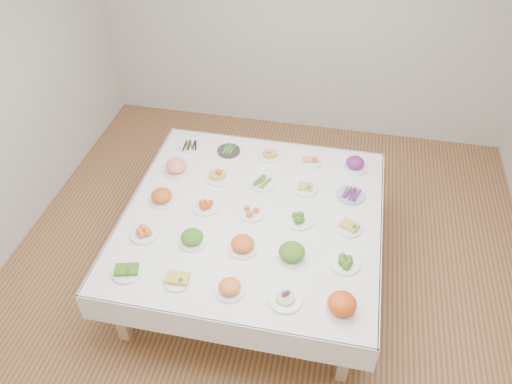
% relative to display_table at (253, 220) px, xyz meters
% --- Properties ---
extents(room_envelope, '(5.02, 5.02, 2.81)m').
position_rel_display_table_xyz_m(room_envelope, '(0.11, 0.04, 1.15)').
color(room_envelope, '#A16D43').
rests_on(room_envelope, ground).
extents(display_table, '(2.20, 2.20, 0.75)m').
position_rel_display_table_xyz_m(display_table, '(0.00, 0.00, 0.00)').
color(display_table, white).
rests_on(display_table, ground).
extents(dish_0, '(0.23, 0.23, 0.11)m').
position_rel_display_table_xyz_m(dish_0, '(-0.81, -0.81, 0.11)').
color(dish_0, white).
rests_on(dish_0, display_table).
extents(dish_1, '(0.22, 0.22, 0.10)m').
position_rel_display_table_xyz_m(dish_1, '(-0.40, -0.81, 0.11)').
color(dish_1, white).
rests_on(dish_1, display_table).
extents(dish_2, '(0.22, 0.22, 0.12)m').
position_rel_display_table_xyz_m(dish_2, '(0.00, -0.82, 0.12)').
color(dish_2, white).
rests_on(dish_2, display_table).
extents(dish_3, '(0.24, 0.24, 0.12)m').
position_rel_display_table_xyz_m(dish_3, '(0.42, -0.82, 0.12)').
color(dish_3, white).
rests_on(dish_3, display_table).
extents(dish_4, '(0.26, 0.26, 0.15)m').
position_rel_display_table_xyz_m(dish_4, '(0.82, -0.82, 0.14)').
color(dish_4, white).
rests_on(dish_4, display_table).
extents(dish_5, '(0.24, 0.24, 0.09)m').
position_rel_display_table_xyz_m(dish_5, '(-0.82, -0.41, 0.10)').
color(dish_5, white).
rests_on(dish_5, display_table).
extents(dish_6, '(0.23, 0.23, 0.14)m').
position_rel_display_table_xyz_m(dish_6, '(-0.41, -0.41, 0.13)').
color(dish_6, white).
rests_on(dish_6, display_table).
extents(dish_7, '(0.23, 0.23, 0.15)m').
position_rel_display_table_xyz_m(dish_7, '(0.00, -0.40, 0.14)').
color(dish_7, white).
rests_on(dish_7, display_table).
extents(dish_8, '(0.24, 0.24, 0.14)m').
position_rel_display_table_xyz_m(dish_8, '(0.40, -0.41, 0.14)').
color(dish_8, white).
rests_on(dish_8, display_table).
extents(dish_9, '(0.23, 0.23, 0.09)m').
position_rel_display_table_xyz_m(dish_9, '(0.81, -0.40, 0.10)').
color(dish_9, white).
rests_on(dish_9, display_table).
extents(dish_10, '(0.22, 0.22, 0.13)m').
position_rel_display_table_xyz_m(dish_10, '(-0.82, 0.01, 0.13)').
color(dish_10, white).
rests_on(dish_10, display_table).
extents(dish_11, '(0.23, 0.23, 0.09)m').
position_rel_display_table_xyz_m(dish_11, '(-0.41, 0.00, 0.11)').
color(dish_11, white).
rests_on(dish_11, display_table).
extents(dish_12, '(0.21, 0.21, 0.09)m').
position_rel_display_table_xyz_m(dish_12, '(-0.01, 0.00, 0.11)').
color(dish_12, white).
rests_on(dish_12, display_table).
extents(dish_13, '(0.22, 0.22, 0.10)m').
position_rel_display_table_xyz_m(dish_13, '(0.41, -0.01, 0.11)').
color(dish_13, white).
rests_on(dish_13, display_table).
extents(dish_14, '(0.21, 0.21, 0.10)m').
position_rel_display_table_xyz_m(dish_14, '(0.82, -0.01, 0.11)').
color(dish_14, white).
rests_on(dish_14, display_table).
extents(dish_15, '(0.24, 0.24, 0.15)m').
position_rel_display_table_xyz_m(dish_15, '(-0.82, 0.42, 0.14)').
color(dish_15, white).
rests_on(dish_15, display_table).
extents(dish_16, '(0.24, 0.24, 0.14)m').
position_rel_display_table_xyz_m(dish_16, '(-0.42, 0.40, 0.13)').
color(dish_16, white).
rests_on(dish_16, display_table).
extents(dish_17, '(0.25, 0.24, 0.06)m').
position_rel_display_table_xyz_m(dish_17, '(0.00, 0.41, 0.09)').
color(dish_17, white).
rests_on(dish_17, display_table).
extents(dish_18, '(0.23, 0.23, 0.09)m').
position_rel_display_table_xyz_m(dish_18, '(0.40, 0.41, 0.10)').
color(dish_18, white).
rests_on(dish_18, display_table).
extents(dish_19, '(0.25, 0.25, 0.06)m').
position_rel_display_table_xyz_m(dish_19, '(0.81, 0.41, 0.09)').
color(dish_19, '#4C66B2').
rests_on(dish_19, display_table).
extents(dish_20, '(0.21, 0.21, 0.05)m').
position_rel_display_table_xyz_m(dish_20, '(-0.81, 0.81, 0.09)').
color(dish_20, white).
rests_on(dish_20, display_table).
extents(dish_21, '(0.22, 0.22, 0.05)m').
position_rel_display_table_xyz_m(dish_21, '(-0.41, 0.82, 0.09)').
color(dish_21, '#2D2B28').
rests_on(dish_21, display_table).
extents(dish_22, '(0.21, 0.21, 0.11)m').
position_rel_display_table_xyz_m(dish_22, '(0.00, 0.82, 0.11)').
color(dish_22, white).
rests_on(dish_22, display_table).
extents(dish_23, '(0.21, 0.21, 0.09)m').
position_rel_display_table_xyz_m(dish_23, '(0.40, 0.81, 0.10)').
color(dish_23, white).
rests_on(dish_23, display_table).
extents(dish_24, '(0.28, 0.28, 0.15)m').
position_rel_display_table_xyz_m(dish_24, '(0.82, 0.82, 0.14)').
color(dish_24, white).
rests_on(dish_24, display_table).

